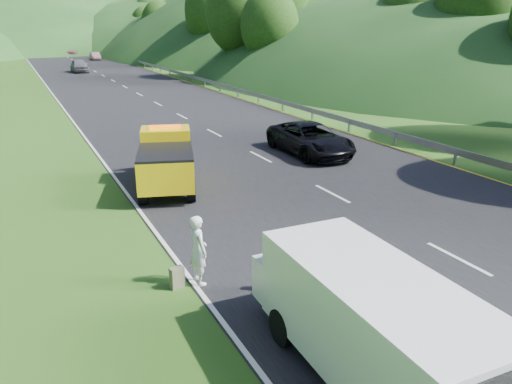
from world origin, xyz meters
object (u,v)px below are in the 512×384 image
white_van (369,320)px  suitcase (177,278)px  passing_suv (310,154)px  woman (200,283)px  child (277,291)px  tow_truck (166,160)px

white_van → suitcase: white_van is taller
white_van → suitcase: size_ratio=11.31×
passing_suv → suitcase: bearing=-134.4°
woman → child: woman is taller
woman → tow_truck: bearing=-15.2°
tow_truck → woman: tow_truck is taller
child → passing_suv: size_ratio=0.17×
tow_truck → child: size_ratio=6.09×
tow_truck → woman: 7.93m
child → tow_truck: bearing=95.5°
tow_truck → passing_suv: bearing=30.9°
tow_truck → suitcase: bearing=-87.9°
woman → white_van: bearing=-166.4°
white_van → passing_suv: size_ratio=1.14×
white_van → woman: bearing=109.5°
tow_truck → white_van: size_ratio=0.91×
tow_truck → white_van: bearing=-73.0°
suitcase → passing_suv: size_ratio=0.10×
tow_truck → child: bearing=-72.8°
child → suitcase: 2.42m
tow_truck → woman: (-1.49, -7.71, -1.10)m
child → passing_suv: 13.24m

